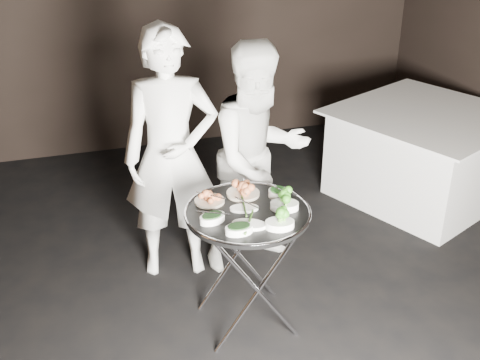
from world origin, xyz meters
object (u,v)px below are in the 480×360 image
object	(u,v)px
tray_stand	(247,263)
dining_table	(423,155)
serving_tray	(248,213)
waiter_right	(259,158)
waiter_left	(171,156)

from	to	relation	value
tray_stand	dining_table	size ratio (longest dim) A/B	0.58
dining_table	serving_tray	bearing A→B (deg)	-148.88
tray_stand	dining_table	bearing A→B (deg)	31.12
waiter_right	dining_table	size ratio (longest dim) A/B	1.20
tray_stand	waiter_right	bearing A→B (deg)	66.11
tray_stand	serving_tray	xyz separation A→B (m)	(0.00, -0.00, 0.36)
tray_stand	dining_table	world-z (taller)	tray_stand
waiter_right	dining_table	world-z (taller)	waiter_right
dining_table	tray_stand	bearing A→B (deg)	-148.88
serving_tray	dining_table	xyz separation A→B (m)	(2.00, 1.21, -0.41)
waiter_right	serving_tray	bearing A→B (deg)	-126.66
serving_tray	waiter_left	bearing A→B (deg)	111.80
waiter_left	waiter_right	distance (m)	0.61
waiter_left	waiter_right	size ratio (longest dim) A/B	1.07
waiter_right	waiter_left	bearing A→B (deg)	160.04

